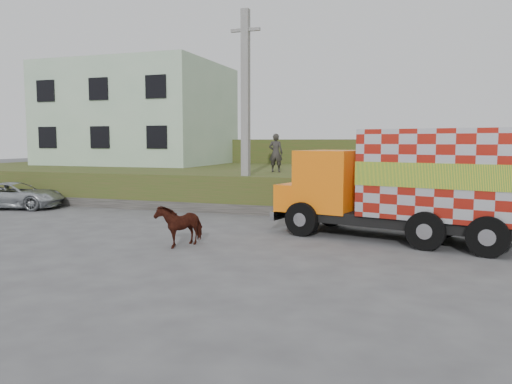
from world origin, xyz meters
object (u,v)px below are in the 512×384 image
(cargo_truck, at_px, (409,184))
(cow, at_px, (180,225))
(utility_pole, at_px, (246,111))
(suv, at_px, (15,195))
(pedestrian, at_px, (276,153))

(cargo_truck, distance_m, cow, 6.66)
(utility_pole, xyz_separation_m, suv, (-9.83, -1.92, -3.51))
(cow, xyz_separation_m, suv, (-10.24, 4.63, -0.02))
(cow, height_order, suv, cow)
(utility_pole, distance_m, cargo_truck, 7.82)
(cargo_truck, relative_size, cow, 5.48)
(utility_pole, relative_size, cargo_truck, 1.06)
(utility_pole, xyz_separation_m, cow, (0.41, -6.55, -3.50))
(cargo_truck, height_order, pedestrian, pedestrian)
(cargo_truck, height_order, suv, cargo_truck)
(utility_pole, height_order, pedestrian, utility_pole)
(cow, height_order, pedestrian, pedestrian)
(utility_pole, bearing_deg, cow, -86.39)
(utility_pole, bearing_deg, cargo_truck, -30.76)
(utility_pole, height_order, cargo_truck, utility_pole)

